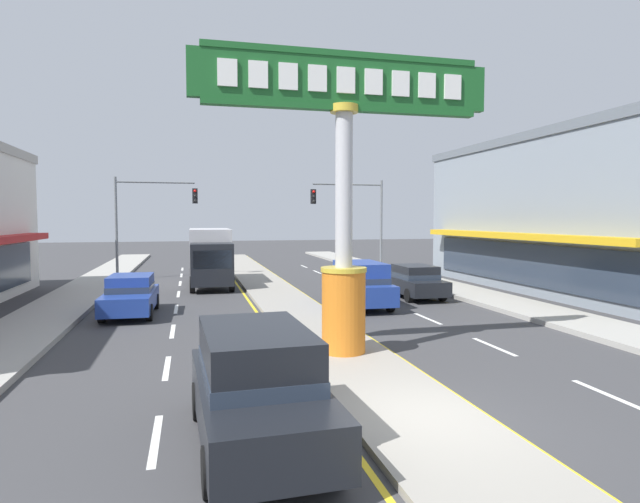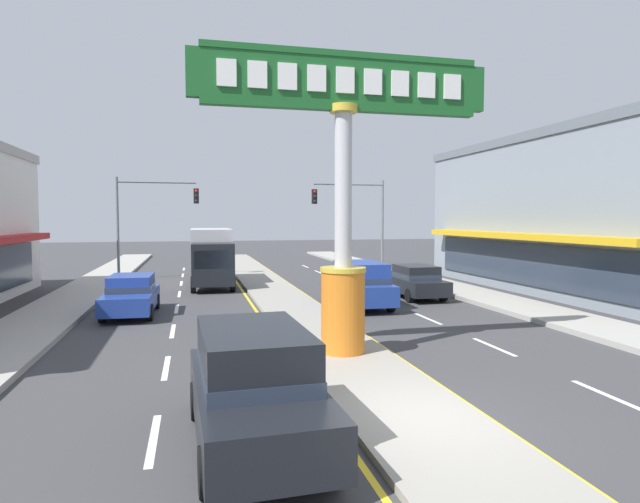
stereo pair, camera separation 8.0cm
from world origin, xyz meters
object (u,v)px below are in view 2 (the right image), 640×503
suv_near_left_lane (360,284)px  storefront_right (587,214)px  district_sign (343,194)px  sedan_mid_left_lane (131,295)px  traffic_light_left_side (148,210)px  box_truck_far_right_lane (211,255)px  sedan_far_left_oncoming (415,281)px  suv_near_right_lane (255,384)px  traffic_light_right_side (357,210)px

suv_near_left_lane → storefront_right: bearing=9.4°
district_sign → sedan_mid_left_lane: district_sign is taller
storefront_right → traffic_light_left_side: 24.59m
box_truck_far_right_lane → sedan_far_left_oncoming: 11.41m
storefront_right → sedan_mid_left_lane: 22.21m
traffic_light_left_side → suv_near_right_lane: 25.58m
suv_near_left_lane → sedan_mid_left_lane: (-9.11, 0.34, -0.20)m
suv_near_right_lane → box_truck_far_right_lane: size_ratio=0.67×
traffic_light_left_side → suv_near_right_lane: bearing=-81.9°
traffic_light_right_side → sedan_far_left_oncoming: bearing=-91.6°
district_sign → traffic_light_left_side: bearing=107.8°
traffic_light_right_side → sedan_far_left_oncoming: traffic_light_right_side is taller
traffic_light_left_side → sedan_mid_left_lane: bearing=-88.7°
storefront_right → suv_near_right_lane: storefront_right is taller
sedan_mid_left_lane → suv_near_right_lane: bearing=-75.5°
traffic_light_right_side → sedan_mid_left_lane: size_ratio=1.43×
district_sign → box_truck_far_right_lane: (-2.89, 16.29, -2.65)m
suv_near_right_lane → suv_near_left_lane: same height
sedan_mid_left_lane → traffic_light_left_side: bearing=91.3°
district_sign → sedan_mid_left_lane: 10.65m
sedan_far_left_oncoming → traffic_light_right_side: bearing=88.4°
traffic_light_left_side → storefront_right: bearing=-25.5°
traffic_light_left_side → sedan_mid_left_lane: size_ratio=1.43×
district_sign → box_truck_far_right_lane: 16.76m
suv_near_right_lane → box_truck_far_right_lane: box_truck_far_right_lane is taller
district_sign → box_truck_far_right_lane: size_ratio=1.15×
suv_near_left_lane → district_sign: bearing=-111.0°
suv_near_right_lane → suv_near_left_lane: (5.81, 12.42, 0.00)m
suv_near_right_lane → sedan_mid_left_lane: (-3.30, 12.76, -0.20)m
district_sign → traffic_light_left_side: (-6.49, 20.25, -0.10)m
storefront_right → traffic_light_left_side: storefront_right is taller
suv_near_right_lane → traffic_light_right_side: bearing=68.8°
storefront_right → district_sign: bearing=-148.4°
district_sign → sedan_far_left_oncoming: 11.86m
box_truck_far_right_lane → suv_near_left_lane: bearing=-56.4°
storefront_right → sedan_far_left_oncoming: bearing=-178.7°
suv_near_right_lane → box_truck_far_right_lane: (0.02, 21.16, 0.71)m
sedan_mid_left_lane → suv_near_left_lane: bearing=-2.1°
traffic_light_left_side → traffic_light_right_side: 13.01m
suv_near_left_lane → suv_near_right_lane: bearing=-115.1°
district_sign → sedan_mid_left_lane: size_ratio=1.83×
storefront_right → sedan_mid_left_lane: size_ratio=4.44×
box_truck_far_right_lane → suv_near_left_lane: 10.51m
district_sign → suv_near_right_lane: district_sign is taller
box_truck_far_right_lane → suv_near_left_lane: size_ratio=1.49×
box_truck_far_right_lane → sedan_mid_left_lane: (-3.31, -8.41, -0.91)m
traffic_light_right_side → suv_near_left_lane: size_ratio=1.33×
traffic_light_left_side → traffic_light_right_side: (12.98, -0.86, 0.00)m
box_truck_far_right_lane → sedan_mid_left_lane: 9.08m
storefront_right → sedan_far_left_oncoming: (-9.50, -0.22, -3.17)m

